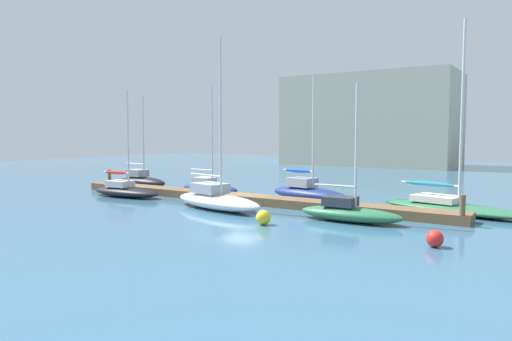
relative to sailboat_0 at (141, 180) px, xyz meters
name	(u,v)px	position (x,y,z in m)	size (l,w,h in m)	color
ground_plane	(240,202)	(12.06, -2.50, -0.60)	(120.00, 120.00, 0.00)	#386684
dock_pier	(240,198)	(12.06, -2.50, -0.33)	(28.73, 1.69, 0.53)	brown
dock_piling_near_end	(110,179)	(-1.91, -1.81, 0.18)	(0.28, 0.28, 1.57)	brown
dock_piling_far_end	(462,211)	(26.02, -3.20, 0.18)	(0.28, 0.28, 1.57)	brown
sailboat_0	(141,180)	(0.00, 0.00, 0.00)	(5.36, 1.90, 7.72)	black
sailboat_1	(125,190)	(3.55, -4.91, -0.09)	(6.09, 2.17, 7.68)	black
sailboat_2	(209,186)	(7.27, 0.19, -0.09)	(5.35, 1.93, 8.24)	navy
sailboat_3	(216,199)	(12.52, -5.64, 0.02)	(7.48, 3.76, 10.29)	white
sailboat_4	(308,192)	(15.63, 0.53, 0.04)	(6.43, 3.12, 8.53)	navy
sailboat_5	(349,212)	(20.84, -5.09, -0.08)	(5.54, 1.73, 7.19)	#2D7047
sailboat_6	(449,205)	(24.69, 0.71, -0.14)	(9.06, 4.68, 10.99)	#2D7047
mooring_buoy_red	(435,239)	(25.85, -8.43, -0.25)	(0.70, 0.70, 0.70)	red
mooring_buoy_yellow	(263,217)	(17.57, -8.28, -0.23)	(0.75, 0.75, 0.75)	yellow
harbor_building_distant	(371,121)	(6.23, 39.59, 5.95)	(24.19, 12.41, 13.09)	#BCB299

